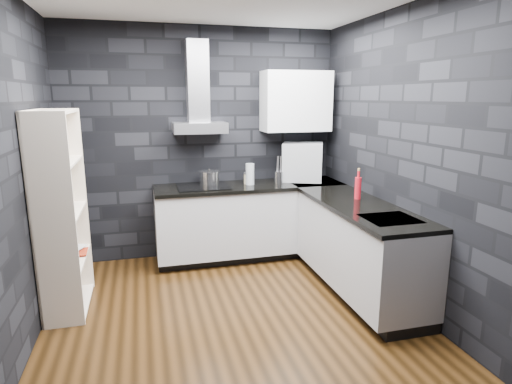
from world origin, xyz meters
name	(u,v)px	position (x,y,z in m)	size (l,w,h in m)	color
ground	(231,313)	(0.00, 0.00, 0.00)	(3.20, 3.20, 0.00)	#3B230E
wall_back	(202,144)	(0.00, 1.62, 1.35)	(3.20, 0.05, 2.70)	black
wall_front	(297,216)	(0.00, -1.62, 1.35)	(3.20, 0.05, 2.70)	black
wall_left	(14,174)	(-1.62, 0.00, 1.35)	(0.05, 3.20, 2.70)	black
wall_right	(401,158)	(1.62, 0.00, 1.35)	(0.05, 3.20, 2.70)	black
toekick_back	(249,252)	(0.50, 1.34, 0.05)	(2.18, 0.50, 0.10)	black
toekick_right	(360,286)	(1.34, 0.10, 0.05)	(0.50, 1.78, 0.10)	black
counter_back_cab	(250,219)	(0.50, 1.30, 0.48)	(2.20, 0.60, 0.76)	silver
counter_right_cab	(359,246)	(1.30, 0.10, 0.48)	(0.60, 1.80, 0.76)	silver
counter_back_top	(250,186)	(0.50, 1.29, 0.88)	(2.20, 0.62, 0.04)	black
counter_right_top	(360,206)	(1.29, 0.10, 0.88)	(0.62, 1.80, 0.04)	black
counter_corner_top	(313,183)	(1.30, 1.30, 0.88)	(0.62, 0.62, 0.04)	black
hood_body	(200,128)	(-0.05, 1.43, 1.56)	(0.60, 0.34, 0.12)	silver
hood_chimney	(198,82)	(-0.05, 1.50, 2.07)	(0.24, 0.20, 0.90)	silver
upper_cabinet	(296,101)	(1.10, 1.43, 1.85)	(0.80, 0.35, 0.70)	white
cooktop	(203,186)	(-0.05, 1.30, 0.91)	(0.58, 0.50, 0.01)	black
sink_rim	(390,219)	(1.30, -0.40, 0.89)	(0.44, 0.40, 0.01)	silver
pot	(209,178)	(0.04, 1.40, 0.98)	(0.23, 0.23, 0.14)	#B7B7BB
glass_vase	(250,174)	(0.50, 1.29, 1.02)	(0.10, 0.10, 0.25)	silver
storage_jar	(248,179)	(0.49, 1.34, 0.96)	(0.10, 0.10, 0.12)	#C8BB91
utensil_crock	(278,177)	(0.86, 1.31, 0.97)	(0.10, 0.10, 0.14)	#B7B7BB
appliance_garage	(302,162)	(1.18, 1.37, 1.12)	(0.47, 0.37, 0.47)	#9FA2A6
red_bottle	(358,188)	(1.37, 0.31, 1.01)	(0.06, 0.06, 0.22)	red
bookshelf	(62,213)	(-1.42, 0.51, 0.90)	(0.34, 0.80, 1.80)	#F1DFC8
fruit_bowl	(60,211)	(-1.42, 0.44, 0.94)	(0.20, 0.20, 0.05)	silver
book_red	(68,243)	(-1.42, 0.63, 0.57)	(0.16, 0.02, 0.22)	maroon
book_second	(66,238)	(-1.44, 0.73, 0.59)	(0.15, 0.02, 0.21)	#B2B2B2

